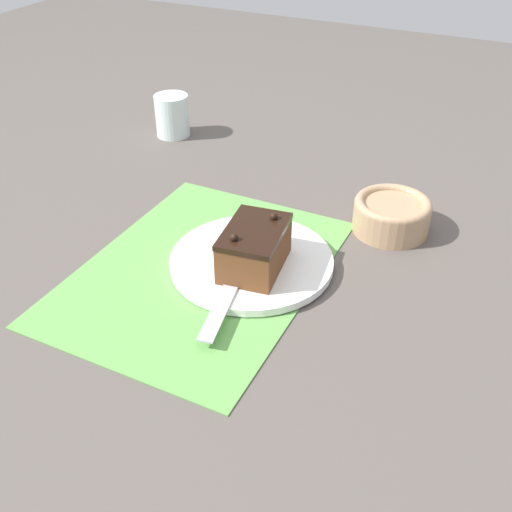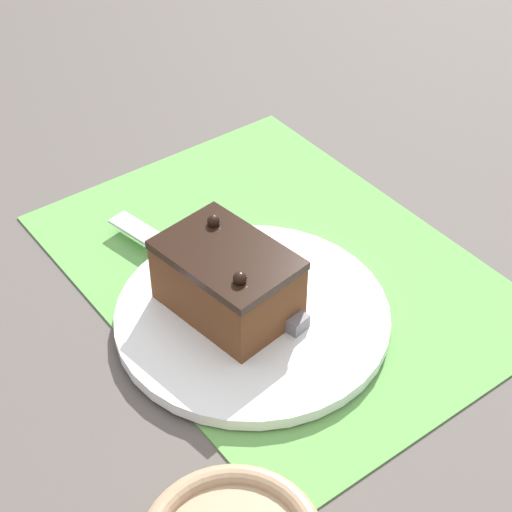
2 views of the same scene
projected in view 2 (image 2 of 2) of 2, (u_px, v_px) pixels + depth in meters
ground_plane at (277, 270)px, 0.84m from camera, size 3.00×3.00×0.00m
placemat_woven at (277, 269)px, 0.84m from camera, size 0.46×0.34×0.00m
cake_plate at (252, 316)px, 0.78m from camera, size 0.25×0.25×0.01m
chocolate_cake at (227, 280)px, 0.76m from camera, size 0.13×0.10×0.08m
serving_knife at (235, 287)px, 0.79m from camera, size 0.25×0.07×0.01m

